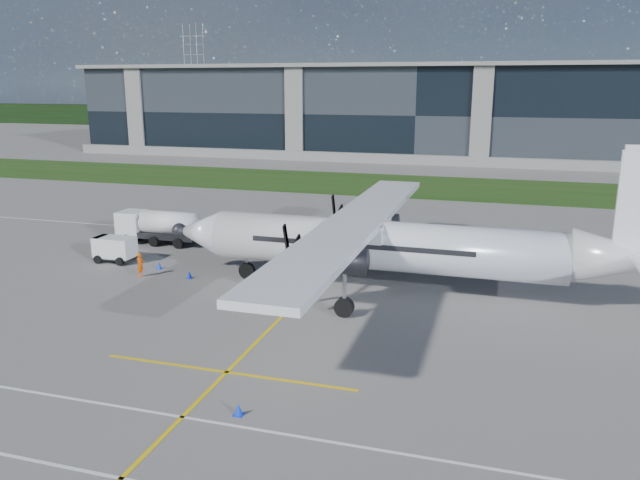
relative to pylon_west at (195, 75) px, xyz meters
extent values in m
plane|color=#62605D|center=(80.00, -110.00, -15.00)|extent=(400.00, 400.00, 0.00)
cube|color=#1D3C10|center=(80.00, -102.00, -14.98)|extent=(400.00, 18.00, 0.04)
cube|color=black|center=(80.00, -70.00, -7.50)|extent=(120.00, 20.00, 15.00)
cube|color=black|center=(80.00, -10.00, -12.00)|extent=(400.00, 6.00, 6.00)
cube|color=yellow|center=(83.00, -140.00, -14.99)|extent=(0.20, 70.00, 0.01)
cube|color=white|center=(80.00, -164.00, -14.99)|extent=(90.00, 0.15, 0.01)
imported|color=#F25907|center=(71.52, -144.70, -14.07)|extent=(0.58, 0.78, 1.86)
cone|color=#0C30CF|center=(74.78, -144.13, -14.75)|extent=(0.36, 0.36, 0.50)
cone|color=#0C30CF|center=(85.07, -126.98, -14.75)|extent=(0.36, 0.36, 0.50)
cone|color=#0C30CF|center=(85.01, -159.23, -14.75)|extent=(0.36, 0.36, 0.50)
cone|color=#0C30CF|center=(71.76, -142.81, -14.75)|extent=(0.36, 0.36, 0.50)
camera|label=1|loc=(94.27, -179.07, -2.57)|focal=35.00mm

